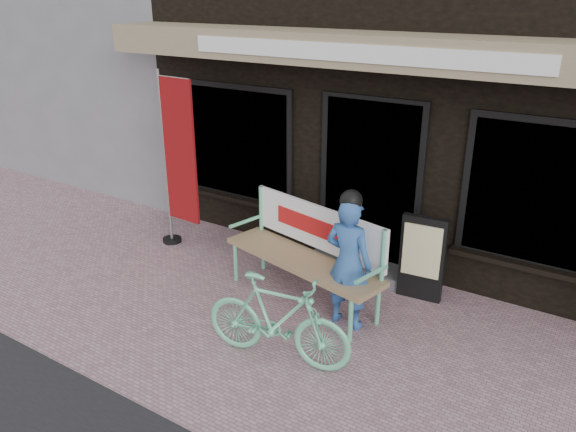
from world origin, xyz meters
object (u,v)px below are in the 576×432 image
Objects in this scene: bench at (309,247)px; nobori_red at (178,161)px; person at (348,261)px; bicycle at (277,320)px; menu_stand at (422,257)px.

bench is 2.29m from nobori_red.
person is 0.63× the size of nobori_red.
bench reaches higher than bicycle.
nobori_red reaches higher than menu_stand.
person is 1.50× the size of menu_stand.
person reaches higher than menu_stand.
bicycle is at bearing -117.23° from menu_stand.
nobori_red is at bearing -178.59° from menu_stand.
menu_stand is (0.47, 0.94, -0.23)m from person.
bicycle is (0.36, -1.18, -0.20)m from bench.
bench is 0.87× the size of nobori_red.
person reaches higher than bench.
bicycle is at bearing -104.20° from person.
menu_stand is (3.29, 0.40, -0.72)m from nobori_red.
nobori_red reaches higher than bicycle.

